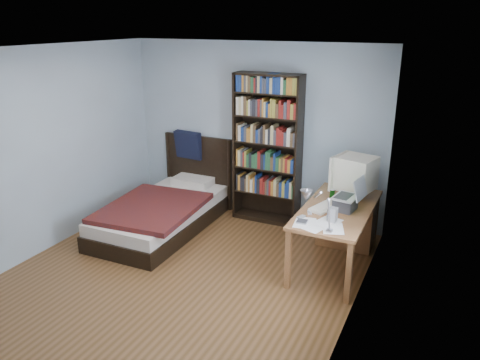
{
  "coord_description": "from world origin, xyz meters",
  "views": [
    {
      "loc": [
        2.62,
        -3.9,
        2.78
      ],
      "look_at": [
        0.39,
        0.8,
        0.98
      ],
      "focal_mm": 35.0,
      "sensor_mm": 36.0,
      "label": 1
    }
  ],
  "objects_px": {
    "bookshelf": "(267,150)",
    "bed": "(166,209)",
    "crt_monitor": "(354,174)",
    "desk_lamp": "(310,199)",
    "laptop": "(347,201)",
    "keyboard": "(325,207)",
    "speaker": "(333,215)",
    "soda_can": "(332,194)",
    "desk": "(345,219)"
  },
  "relations": [
    {
      "from": "bookshelf",
      "to": "bed",
      "type": "bearing_deg",
      "value": -145.58
    },
    {
      "from": "crt_monitor",
      "to": "desk_lamp",
      "type": "relative_size",
      "value": 0.91
    },
    {
      "from": "laptop",
      "to": "keyboard",
      "type": "bearing_deg",
      "value": -169.27
    },
    {
      "from": "speaker",
      "to": "soda_can",
      "type": "xyz_separation_m",
      "value": [
        -0.19,
        0.69,
        -0.03
      ]
    },
    {
      "from": "bookshelf",
      "to": "desk_lamp",
      "type": "bearing_deg",
      "value": -57.68
    },
    {
      "from": "crt_monitor",
      "to": "speaker",
      "type": "distance_m",
      "value": 0.9
    },
    {
      "from": "crt_monitor",
      "to": "soda_can",
      "type": "bearing_deg",
      "value": -137.38
    },
    {
      "from": "desk_lamp",
      "to": "laptop",
      "type": "bearing_deg",
      "value": 82.68
    },
    {
      "from": "keyboard",
      "to": "speaker",
      "type": "bearing_deg",
      "value": -46.16
    },
    {
      "from": "desk",
      "to": "soda_can",
      "type": "xyz_separation_m",
      "value": [
        -0.14,
        -0.18,
        0.37
      ]
    },
    {
      "from": "laptop",
      "to": "bed",
      "type": "xyz_separation_m",
      "value": [
        -2.53,
        0.09,
        -0.59
      ]
    },
    {
      "from": "soda_can",
      "to": "bed",
      "type": "bearing_deg",
      "value": -174.89
    },
    {
      "from": "bed",
      "to": "bookshelf",
      "type": "bearing_deg",
      "value": 34.42
    },
    {
      "from": "laptop",
      "to": "speaker",
      "type": "distance_m",
      "value": 0.4
    },
    {
      "from": "desk_lamp",
      "to": "speaker",
      "type": "distance_m",
      "value": 0.73
    },
    {
      "from": "laptop",
      "to": "bookshelf",
      "type": "height_order",
      "value": "bookshelf"
    },
    {
      "from": "speaker",
      "to": "soda_can",
      "type": "bearing_deg",
      "value": 111.62
    },
    {
      "from": "keyboard",
      "to": "bookshelf",
      "type": "relative_size",
      "value": 0.21
    },
    {
      "from": "crt_monitor",
      "to": "desk_lamp",
      "type": "distance_m",
      "value": 1.51
    },
    {
      "from": "keyboard",
      "to": "bookshelf",
      "type": "height_order",
      "value": "bookshelf"
    },
    {
      "from": "desk_lamp",
      "to": "keyboard",
      "type": "distance_m",
      "value": 1.08
    },
    {
      "from": "laptop",
      "to": "speaker",
      "type": "xyz_separation_m",
      "value": [
        -0.06,
        -0.4,
        -0.03
      ]
    },
    {
      "from": "speaker",
      "to": "bed",
      "type": "xyz_separation_m",
      "value": [
        -2.47,
        0.49,
        -0.56
      ]
    },
    {
      "from": "speaker",
      "to": "bed",
      "type": "bearing_deg",
      "value": 175.31
    },
    {
      "from": "speaker",
      "to": "bed",
      "type": "relative_size",
      "value": 0.08
    },
    {
      "from": "desk_lamp",
      "to": "bookshelf",
      "type": "height_order",
      "value": "bookshelf"
    },
    {
      "from": "keyboard",
      "to": "soda_can",
      "type": "bearing_deg",
      "value": 110.12
    },
    {
      "from": "soda_can",
      "to": "laptop",
      "type": "bearing_deg",
      "value": -50.4
    },
    {
      "from": "desk_lamp",
      "to": "bed",
      "type": "bearing_deg",
      "value": 155.27
    },
    {
      "from": "desk",
      "to": "soda_can",
      "type": "distance_m",
      "value": 0.43
    },
    {
      "from": "desk_lamp",
      "to": "soda_can",
      "type": "xyz_separation_m",
      "value": [
        -0.11,
        1.31,
        -0.42
      ]
    },
    {
      "from": "bookshelf",
      "to": "speaker",
      "type": "bearing_deg",
      "value": -45.29
    },
    {
      "from": "desk",
      "to": "bed",
      "type": "bearing_deg",
      "value": -171.07
    },
    {
      "from": "bed",
      "to": "soda_can",
      "type": "bearing_deg",
      "value": 5.11
    },
    {
      "from": "desk",
      "to": "bed",
      "type": "distance_m",
      "value": 2.46
    },
    {
      "from": "laptop",
      "to": "soda_can",
      "type": "distance_m",
      "value": 0.39
    },
    {
      "from": "crt_monitor",
      "to": "bookshelf",
      "type": "height_order",
      "value": "bookshelf"
    },
    {
      "from": "desk",
      "to": "bed",
      "type": "relative_size",
      "value": 0.72
    },
    {
      "from": "crt_monitor",
      "to": "bookshelf",
      "type": "xyz_separation_m",
      "value": [
        -1.3,
        0.42,
        0.04
      ]
    },
    {
      "from": "laptop",
      "to": "bed",
      "type": "distance_m",
      "value": 2.6
    },
    {
      "from": "soda_can",
      "to": "bookshelf",
      "type": "height_order",
      "value": "bookshelf"
    },
    {
      "from": "speaker",
      "to": "keyboard",
      "type": "bearing_deg",
      "value": 122.57
    },
    {
      "from": "keyboard",
      "to": "crt_monitor",
      "type": "bearing_deg",
      "value": 87.91
    },
    {
      "from": "bookshelf",
      "to": "bed",
      "type": "xyz_separation_m",
      "value": [
        -1.18,
        -0.81,
        -0.8
      ]
    },
    {
      "from": "desk",
      "to": "bookshelf",
      "type": "height_order",
      "value": "bookshelf"
    },
    {
      "from": "desk",
      "to": "laptop",
      "type": "bearing_deg",
      "value": -77.24
    },
    {
      "from": "laptop",
      "to": "desk_lamp",
      "type": "bearing_deg",
      "value": -97.32
    },
    {
      "from": "crt_monitor",
      "to": "bed",
      "type": "distance_m",
      "value": 2.63
    },
    {
      "from": "keyboard",
      "to": "soda_can",
      "type": "xyz_separation_m",
      "value": [
        -0.01,
        0.34,
        0.04
      ]
    },
    {
      "from": "bookshelf",
      "to": "bed",
      "type": "relative_size",
      "value": 0.96
    }
  ]
}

